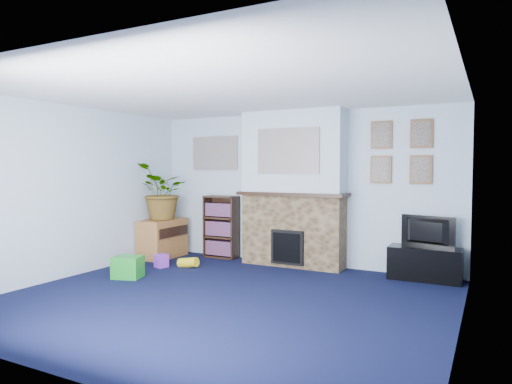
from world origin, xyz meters
The scene contains 26 objects.
floor centered at (0.00, 0.00, 0.00)m, with size 5.00×4.50×0.01m, color black.
ceiling centered at (0.00, 0.00, 2.40)m, with size 5.00×4.50×0.01m, color white.
wall_back centered at (0.00, 2.25, 1.20)m, with size 5.00×0.04×2.40m, color #AFC1D3.
wall_front centered at (0.00, -2.25, 1.20)m, with size 5.00×0.04×2.40m, color #AFC1D3.
wall_left centered at (-2.50, 0.00, 1.20)m, with size 0.04×4.50×2.40m, color #AFC1D3.
wall_right centered at (2.50, 0.00, 1.20)m, with size 0.04×4.50×2.40m, color #AFC1D3.
chimney_breast centered at (0.00, 2.05, 1.18)m, with size 1.72×0.50×2.40m.
collage_main centered at (0.00, 1.84, 1.78)m, with size 1.00×0.03×0.68m, color gray.
collage_left centered at (-1.55, 2.23, 1.78)m, with size 0.90×0.03×0.58m, color gray.
portrait_tl centered at (1.30, 2.23, 2.00)m, with size 0.30×0.03×0.40m, color brown.
portrait_tr centered at (1.85, 2.23, 2.00)m, with size 0.30×0.03×0.40m, color brown.
portrait_bl centered at (1.30, 2.23, 1.50)m, with size 0.30×0.03×0.40m, color brown.
portrait_br centered at (1.85, 2.23, 1.50)m, with size 0.30×0.03×0.40m, color brown.
tv_stand centered at (1.95, 2.03, 0.23)m, with size 0.94×0.40×0.45m, color black.
television centered at (1.95, 2.05, 0.66)m, with size 0.74×0.10×0.42m, color black.
bookshelf centered at (-1.34, 2.11, 0.50)m, with size 0.58×0.28×1.05m.
sideboard centered at (-2.24, 1.64, 0.35)m, with size 0.46×0.83×0.65m, color #9A6431.
potted_plant centered at (-2.19, 1.59, 1.13)m, with size 0.87×0.75×0.96m, color #26661E.
mantel_clock centered at (-0.07, 2.00, 1.22)m, with size 0.11×0.07×0.15m, color gold.
mantel_candle centered at (0.38, 2.00, 1.23)m, with size 0.05×0.05×0.15m, color #B2BFC6.
mantel_teddy centered at (-0.58, 2.00, 1.22)m, with size 0.13×0.13×0.13m, color slate.
mantel_can centered at (0.72, 2.00, 1.21)m, with size 0.06×0.06×0.12m, color purple.
green_crate centered at (-1.72, 0.25, 0.14)m, with size 0.37×0.30×0.30m, color #198C26.
toy_ball centered at (-1.99, 0.39, 0.09)m, with size 0.20×0.20×0.20m, color red.
toy_block centered at (-1.74, 1.00, 0.11)m, with size 0.17×0.17×0.20m, color purple.
toy_tube centered at (-1.38, 1.20, 0.07)m, with size 0.15×0.15×0.32m, color yellow.
Camera 1 is at (2.75, -4.47, 1.52)m, focal length 32.00 mm.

